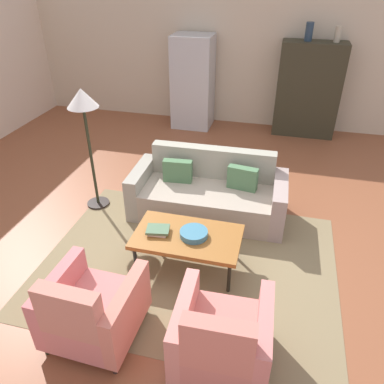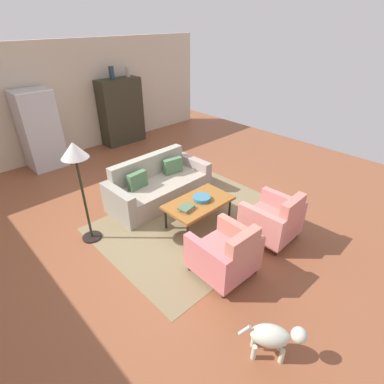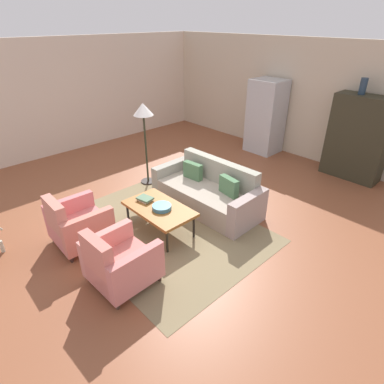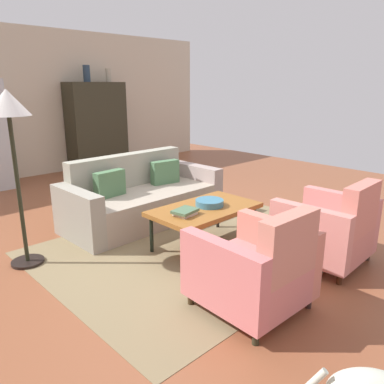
{
  "view_description": "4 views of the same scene",
  "coord_description": "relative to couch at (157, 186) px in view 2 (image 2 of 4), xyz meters",
  "views": [
    {
      "loc": [
        1.05,
        -3.83,
        3.07
      ],
      "look_at": [
        0.11,
        -0.09,
        0.67
      ],
      "focal_mm": 34.94,
      "sensor_mm": 36.0,
      "label": 1
    },
    {
      "loc": [
        -2.98,
        -3.8,
        3.27
      ],
      "look_at": [
        0.28,
        -0.4,
        0.51
      ],
      "focal_mm": 28.2,
      "sensor_mm": 36.0,
      "label": 2
    },
    {
      "loc": [
        3.83,
        -3.35,
        3.2
      ],
      "look_at": [
        0.49,
        -0.19,
        0.68
      ],
      "focal_mm": 30.07,
      "sensor_mm": 36.0,
      "label": 3
    },
    {
      "loc": [
        -2.65,
        -3.41,
        1.76
      ],
      "look_at": [
        0.36,
        -0.28,
        0.52
      ],
      "focal_mm": 35.45,
      "sensor_mm": 36.0,
      "label": 4
    }
  ],
  "objects": [
    {
      "name": "refrigerator",
      "position": [
        -1.01,
        3.14,
        0.64
      ],
      "size": [
        0.8,
        0.73,
        1.85
      ],
      "color": "#B7BABF",
      "rests_on": "ground"
    },
    {
      "name": "cabinet",
      "position": [
        1.29,
        3.25,
        0.61
      ],
      "size": [
        1.2,
        0.51,
        1.8
      ],
      "color": "#302D1F",
      "rests_on": "ground"
    },
    {
      "name": "armchair_left",
      "position": [
        -0.6,
        -2.35,
        0.06
      ],
      "size": [
        0.82,
        0.82,
        0.88
      ],
      "rotation": [
        0.0,
        0.0,
        -0.03
      ],
      "color": "#3D2C19",
      "rests_on": "ground"
    },
    {
      "name": "dog",
      "position": [
        -1.16,
        -3.5,
        0.03
      ],
      "size": [
        0.49,
        0.59,
        0.48
      ],
      "rotation": [
        0.0,
        0.0,
        5.37
      ],
      "color": "beige",
      "rests_on": "ground"
    },
    {
      "name": "vase_tall",
      "position": [
        1.14,
        3.24,
        1.67
      ],
      "size": [
        0.14,
        0.14,
        0.32
      ],
      "primitive_type": "cylinder",
      "color": "#24374A",
      "rests_on": "cabinet"
    },
    {
      "name": "fruit_bowl",
      "position": [
        0.08,
        -1.19,
        0.2
      ],
      "size": [
        0.31,
        0.31,
        0.07
      ],
      "primitive_type": "cylinder",
      "color": "teal",
      "rests_on": "coffee_table"
    },
    {
      "name": "couch",
      "position": [
        0.0,
        0.0,
        0.0
      ],
      "size": [
        2.12,
        0.94,
        0.86
      ],
      "rotation": [
        0.0,
        0.0,
        3.16
      ],
      "color": "#A29584",
      "rests_on": "ground"
    },
    {
      "name": "armchair_right",
      "position": [
        0.6,
        -2.35,
        0.06
      ],
      "size": [
        0.83,
        0.83,
        0.88
      ],
      "rotation": [
        0.0,
        0.0,
        0.03
      ],
      "color": "#37211E",
      "rests_on": "ground"
    },
    {
      "name": "wall_back",
      "position": [
        -0.19,
        3.59,
        1.11
      ],
      "size": [
        8.92,
        0.12,
        2.8
      ],
      "primitive_type": "cube",
      "color": "beige",
      "rests_on": "ground"
    },
    {
      "name": "area_rug",
      "position": [
        0.0,
        -1.14,
        -0.28
      ],
      "size": [
        3.4,
        2.6,
        0.01
      ],
      "primitive_type": "cube",
      "color": "#827150",
      "rests_on": "ground"
    },
    {
      "name": "coffee_table",
      "position": [
        0.0,
        -1.19,
        0.13
      ],
      "size": [
        1.2,
        0.7,
        0.46
      ],
      "color": "black",
      "rests_on": "ground"
    },
    {
      "name": "ground_plane",
      "position": [
        -0.19,
        -0.53,
        -0.29
      ],
      "size": [
        10.7,
        10.7,
        0.0
      ],
      "primitive_type": "plane",
      "color": "brown"
    },
    {
      "name": "vase_round",
      "position": [
        1.64,
        3.24,
        1.65
      ],
      "size": [
        0.11,
        0.11,
        0.27
      ],
      "primitive_type": "cylinder",
      "color": "#AFA48C",
      "rests_on": "cabinet"
    },
    {
      "name": "book_stack",
      "position": [
        -0.33,
        -1.22,
        0.2
      ],
      "size": [
        0.28,
        0.23,
        0.06
      ],
      "color": "beige",
      "rests_on": "coffee_table"
    },
    {
      "name": "floor_lamp",
      "position": [
        -1.61,
        -0.24,
        1.16
      ],
      "size": [
        0.4,
        0.4,
        1.72
      ],
      "color": "black",
      "rests_on": "ground"
    }
  ]
}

